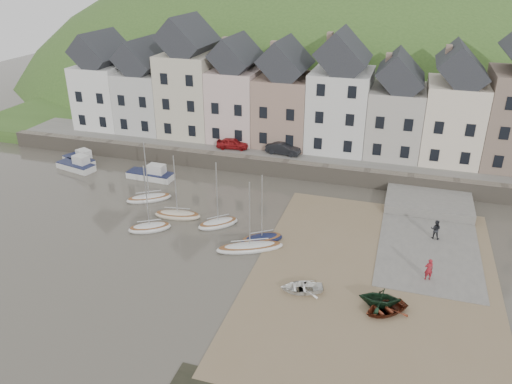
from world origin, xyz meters
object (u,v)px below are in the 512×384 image
(rowboat_red, at_px, (385,308))
(car_left, at_px, (233,143))
(rowboat_white, at_px, (302,287))
(sailboat_0, at_px, (149,198))
(person_dark, at_px, (436,229))
(rowboat_green, at_px, (380,297))
(person_red, at_px, (429,269))
(car_right, at_px, (283,149))

(rowboat_red, relative_size, car_left, 0.85)
(rowboat_white, bearing_deg, sailboat_0, -138.03)
(person_dark, bearing_deg, rowboat_green, 81.15)
(person_dark, xyz_separation_m, car_left, (-22.49, 12.02, 1.26))
(person_red, xyz_separation_m, car_right, (-15.81, 18.49, 1.25))
(sailboat_0, relative_size, rowboat_white, 2.06)
(rowboat_green, height_order, car_left, car_left)
(rowboat_green, distance_m, car_left, 29.47)
(rowboat_white, xyz_separation_m, car_right, (-7.16, 22.59, 1.87))
(rowboat_green, bearing_deg, sailboat_0, -120.37)
(rowboat_white, distance_m, person_red, 9.59)
(rowboat_white, height_order, rowboat_red, rowboat_red)
(car_right, bearing_deg, rowboat_green, -145.19)
(car_left, bearing_deg, sailboat_0, 153.71)
(person_dark, bearing_deg, rowboat_red, 84.03)
(car_right, bearing_deg, person_red, -133.72)
(person_red, bearing_deg, car_right, -68.78)
(rowboat_green, relative_size, car_left, 0.75)
(rowboat_green, distance_m, rowboat_red, 0.81)
(rowboat_white, height_order, rowboat_green, rowboat_green)
(rowboat_white, xyz_separation_m, person_dark, (9.25, 10.56, 0.60))
(car_left, bearing_deg, rowboat_red, -147.22)
(rowboat_red, bearing_deg, car_right, 168.66)
(rowboat_green, xyz_separation_m, car_left, (-18.71, 22.73, 1.43))
(person_dark, relative_size, car_left, 0.46)
(rowboat_green, relative_size, person_red, 1.60)
(rowboat_red, height_order, car_right, car_right)
(rowboat_red, relative_size, car_right, 0.80)
(sailboat_0, relative_size, rowboat_green, 2.26)
(sailboat_0, relative_size, car_right, 1.60)
(rowboat_green, xyz_separation_m, car_right, (-12.63, 22.73, 1.45))
(sailboat_0, xyz_separation_m, rowboat_red, (23.55, -10.90, 0.12))
(rowboat_white, height_order, person_red, person_red)
(rowboat_white, relative_size, person_dark, 1.79)
(rowboat_white, distance_m, rowboat_green, 5.49)
(rowboat_green, bearing_deg, car_left, -146.78)
(rowboat_red, xyz_separation_m, person_dark, (3.34, 11.24, 0.59))
(rowboat_red, relative_size, person_red, 1.80)
(sailboat_0, bearing_deg, rowboat_white, -30.07)
(rowboat_white, xyz_separation_m, car_left, (-13.24, 22.59, 1.85))
(sailboat_0, xyz_separation_m, rowboat_white, (17.65, -10.22, 0.11))
(person_red, bearing_deg, sailboat_0, -32.41)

